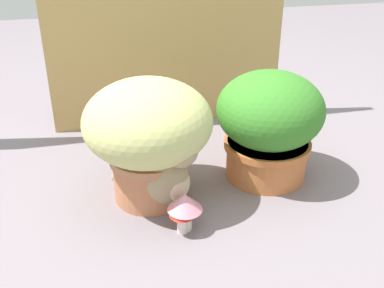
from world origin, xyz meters
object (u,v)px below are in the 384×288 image
Objects in this scene: cat at (157,171)px; grass_planter at (148,132)px; leafy_planter at (269,123)px; mushroom_ornament_red at (182,213)px; mushroom_ornament_pink at (185,205)px.

grass_planter is at bearing 108.75° from cat.
leafy_planter is at bearing 12.09° from cat.
leafy_planter reaches higher than cat.
leafy_planter is 0.47m from mushroom_ornament_red.
cat is 0.17m from mushroom_ornament_pink.
mushroom_ornament_red is at bearing -144.68° from leafy_planter.
mushroom_ornament_pink is 1.30× the size of mushroom_ornament_red.
grass_planter reaches higher than mushroom_ornament_red.
leafy_planter is 4.05× the size of mushroom_ornament_red.
grass_planter is 1.18× the size of cat.
leafy_planter reaches higher than mushroom_ornament_red.
mushroom_ornament_pink is 0.03m from mushroom_ornament_red.
grass_planter reaches higher than leafy_planter.
grass_planter is at bearing 110.22° from mushroom_ornament_pink.
grass_planter is 4.26× the size of mushroom_ornament_red.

